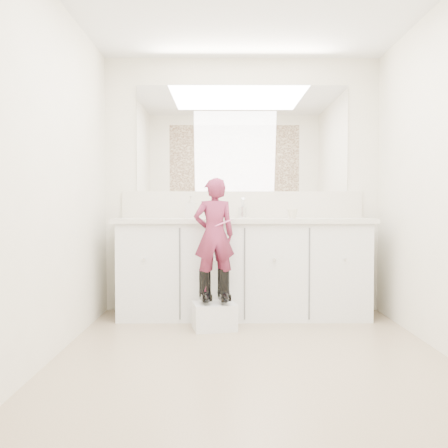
{
  "coord_description": "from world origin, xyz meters",
  "views": [
    {
      "loc": [
        -0.19,
        -3.26,
        1.0
      ],
      "look_at": [
        -0.18,
        0.85,
        0.85
      ],
      "focal_mm": 40.0,
      "sensor_mm": 36.0,
      "label": 1
    }
  ],
  "objects": [
    {
      "name": "dot_panel",
      "position": [
        0.0,
        -1.49,
        1.65
      ],
      "size": [
        2.0,
        0.01,
        1.2
      ],
      "primitive_type": "cube",
      "color": "#472819",
      "rests_on": "wall_front"
    },
    {
      "name": "soap_bottle",
      "position": [
        -0.48,
        1.27,
        0.99
      ],
      "size": [
        0.11,
        0.11,
        0.21
      ],
      "primitive_type": "imported",
      "rotation": [
        0.0,
        0.0,
        -0.17
      ],
      "color": "beige",
      "rests_on": "countertop"
    },
    {
      "name": "cup",
      "position": [
        0.44,
        1.21,
        0.93
      ],
      "size": [
        0.1,
        0.1,
        0.09
      ],
      "primitive_type": "imported",
      "rotation": [
        0.0,
        0.0,
        0.1
      ],
      "color": "beige",
      "rests_on": "countertop"
    },
    {
      "name": "wall_front",
      "position": [
        0.0,
        -1.5,
        1.2
      ],
      "size": [
        2.6,
        0.0,
        2.6
      ],
      "primitive_type": "plane",
      "rotation": [
        -1.57,
        0.0,
        0.0
      ],
      "color": "beige",
      "rests_on": "floor"
    },
    {
      "name": "mirror",
      "position": [
        0.0,
        1.49,
        1.64
      ],
      "size": [
        2.0,
        0.02,
        1.0
      ],
      "primitive_type": "cube",
      "color": "white",
      "rests_on": "wall_back"
    },
    {
      "name": "boot_left",
      "position": [
        -0.33,
        0.75,
        0.35
      ],
      "size": [
        0.14,
        0.2,
        0.28
      ],
      "primitive_type": null,
      "rotation": [
        0.0,
        0.0,
        0.2
      ],
      "color": "black",
      "rests_on": "step_stool"
    },
    {
      "name": "toothbrush",
      "position": [
        -0.19,
        0.72,
        0.86
      ],
      "size": [
        0.14,
        0.04,
        0.06
      ],
      "primitive_type": "cylinder",
      "rotation": [
        0.0,
        1.22,
        0.2
      ],
      "color": "pink",
      "rests_on": "toddler"
    },
    {
      "name": "wall_left",
      "position": [
        -1.3,
        0.0,
        1.2
      ],
      "size": [
        0.0,
        3.0,
        3.0
      ],
      "primitive_type": "plane",
      "rotation": [
        1.57,
        0.0,
        1.57
      ],
      "color": "beige",
      "rests_on": "floor"
    },
    {
      "name": "wall_back",
      "position": [
        0.0,
        1.5,
        1.2
      ],
      "size": [
        2.6,
        0.0,
        2.6
      ],
      "primitive_type": "plane",
      "rotation": [
        1.57,
        0.0,
        0.0
      ],
      "color": "beige",
      "rests_on": "floor"
    },
    {
      "name": "faucet",
      "position": [
        0.0,
        1.38,
        0.94
      ],
      "size": [
        0.08,
        0.08,
        0.1
      ],
      "primitive_type": "cylinder",
      "color": "silver",
      "rests_on": "countertop"
    },
    {
      "name": "countertop",
      "position": [
        0.0,
        1.21,
        0.87
      ],
      "size": [
        2.28,
        0.58,
        0.04
      ],
      "primitive_type": "cube",
      "color": "beige",
      "rests_on": "vanity_cabinet"
    },
    {
      "name": "boot_right",
      "position": [
        -0.18,
        0.75,
        0.35
      ],
      "size": [
        0.14,
        0.2,
        0.28
      ],
      "primitive_type": null,
      "rotation": [
        0.0,
        0.0,
        0.2
      ],
      "color": "black",
      "rests_on": "step_stool"
    },
    {
      "name": "toddler",
      "position": [
        -0.26,
        0.75,
        0.77
      ],
      "size": [
        0.37,
        0.28,
        0.91
      ],
      "primitive_type": "imported",
      "rotation": [
        0.0,
        0.0,
        3.34
      ],
      "color": "#AE3563",
      "rests_on": "step_stool"
    },
    {
      "name": "floor",
      "position": [
        0.0,
        0.0,
        0.0
      ],
      "size": [
        3.0,
        3.0,
        0.0
      ],
      "primitive_type": "plane",
      "color": "#887859",
      "rests_on": "ground"
    },
    {
      "name": "backsplash",
      "position": [
        0.0,
        1.49,
        1.02
      ],
      "size": [
        2.28,
        0.03,
        0.25
      ],
      "primitive_type": "cube",
      "color": "beige",
      "rests_on": "countertop"
    },
    {
      "name": "step_stool",
      "position": [
        -0.26,
        0.75,
        0.11
      ],
      "size": [
        0.38,
        0.34,
        0.21
      ],
      "primitive_type": "cube",
      "rotation": [
        0.0,
        0.0,
        0.2
      ],
      "color": "silver",
      "rests_on": "floor"
    },
    {
      "name": "vanity_cabinet",
      "position": [
        0.0,
        1.23,
        0.42
      ],
      "size": [
        2.2,
        0.55,
        0.85
      ],
      "primitive_type": "cube",
      "color": "silver",
      "rests_on": "floor"
    }
  ]
}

